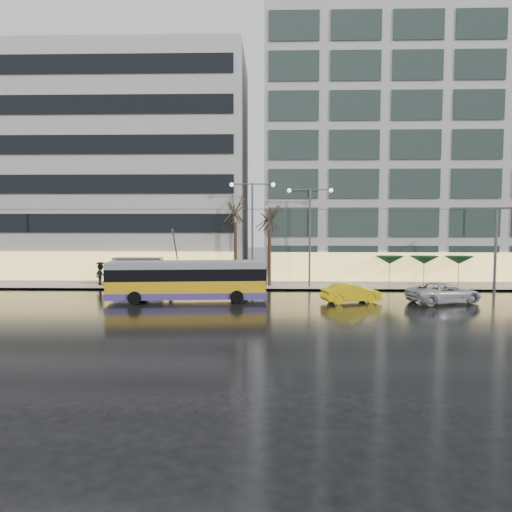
{
  "coord_description": "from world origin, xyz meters",
  "views": [
    {
      "loc": [
        3.43,
        -32.68,
        6.15
      ],
      "look_at": [
        2.47,
        5.0,
        3.24
      ],
      "focal_mm": 35.0,
      "sensor_mm": 36.0,
      "label": 1
    }
  ],
  "objects": [
    {
      "name": "trolleybus",
      "position": [
        -2.56,
        3.46,
        1.45
      ],
      "size": [
        11.68,
        4.77,
        5.34
      ],
      "color": "#EDAE14",
      "rests_on": "ground"
    },
    {
      "name": "building_left",
      "position": [
        -16.0,
        19.0,
        11.15
      ],
      "size": [
        34.0,
        14.0,
        22.0
      ],
      "primitive_type": "cube",
      "color": "#B8B6B0",
      "rests_on": "sidewalk"
    },
    {
      "name": "street_lamp_far",
      "position": [
        7.0,
        10.8,
        5.71
      ],
      "size": [
        3.96,
        0.36,
        8.53
      ],
      "color": "#595B60",
      "rests_on": "sidewalk"
    },
    {
      "name": "taxi_b",
      "position": [
        9.42,
        3.32,
        0.7
      ],
      "size": [
        4.49,
        2.6,
        1.4
      ],
      "primitive_type": "imported",
      "rotation": [
        0.0,
        0.0,
        1.85
      ],
      "color": "yellow",
      "rests_on": "ground"
    },
    {
      "name": "parasol_b",
      "position": [
        17.0,
        11.0,
        2.45
      ],
      "size": [
        2.5,
        2.5,
        2.65
      ],
      "color": "#595B60",
      "rests_on": "sidewalk"
    },
    {
      "name": "sidewalk",
      "position": [
        2.0,
        14.0,
        0.07
      ],
      "size": [
        80.0,
        10.0,
        0.15
      ],
      "primitive_type": "cube",
      "color": "gray",
      "rests_on": "ground"
    },
    {
      "name": "building_right",
      "position": [
        19.0,
        19.0,
        12.65
      ],
      "size": [
        32.0,
        14.0,
        25.0
      ],
      "primitive_type": "cube",
      "color": "#B8B6B0",
      "rests_on": "sidewalk"
    },
    {
      "name": "pedestrian_a",
      "position": [
        -7.06,
        9.42,
        1.64
      ],
      "size": [
        1.26,
        1.27,
        2.19
      ],
      "color": "black",
      "rests_on": "sidewalk"
    },
    {
      "name": "catenary",
      "position": [
        1.0,
        7.94,
        4.25
      ],
      "size": [
        42.24,
        5.12,
        7.0
      ],
      "color": "#595B60",
      "rests_on": "ground"
    },
    {
      "name": "tree_b",
      "position": [
        3.5,
        11.2,
        6.4
      ],
      "size": [
        3.2,
        3.2,
        7.7
      ],
      "color": "black",
      "rests_on": "sidewalk"
    },
    {
      "name": "ground",
      "position": [
        0.0,
        0.0,
        0.0
      ],
      "size": [
        140.0,
        140.0,
        0.0
      ],
      "primitive_type": "plane",
      "color": "black",
      "rests_on": "ground"
    },
    {
      "name": "parasol_a",
      "position": [
        14.0,
        11.0,
        2.45
      ],
      "size": [
        2.5,
        2.5,
        2.65
      ],
      "color": "#595B60",
      "rests_on": "sidewalk"
    },
    {
      "name": "kerb",
      "position": [
        2.0,
        9.05,
        0.07
      ],
      "size": [
        80.0,
        0.1,
        0.15
      ],
      "primitive_type": "cube",
      "color": "slate",
      "rests_on": "ground"
    },
    {
      "name": "bus_shelter",
      "position": [
        -8.38,
        10.69,
        1.96
      ],
      "size": [
        4.2,
        1.6,
        2.51
      ],
      "color": "#595B60",
      "rests_on": "sidewalk"
    },
    {
      "name": "pedestrian_b",
      "position": [
        -5.35,
        11.02,
        0.98
      ],
      "size": [
        1.01,
        0.95,
        1.65
      ],
      "color": "black",
      "rests_on": "sidewalk"
    },
    {
      "name": "tree_a",
      "position": [
        0.5,
        11.0,
        7.09
      ],
      "size": [
        3.2,
        3.2,
        8.4
      ],
      "color": "black",
      "rests_on": "sidewalk"
    },
    {
      "name": "parasol_c",
      "position": [
        20.0,
        11.0,
        2.45
      ],
      "size": [
        2.5,
        2.5,
        2.65
      ],
      "color": "#595B60",
      "rests_on": "sidewalk"
    },
    {
      "name": "pedestrian_c",
      "position": [
        -11.54,
        11.04,
        1.28
      ],
      "size": [
        1.39,
        1.23,
        2.11
      ],
      "color": "black",
      "rests_on": "sidewalk"
    },
    {
      "name": "street_lamp_near",
      "position": [
        2.0,
        10.8,
        5.99
      ],
      "size": [
        3.96,
        0.36,
        9.03
      ],
      "color": "#595B60",
      "rests_on": "sidewalk"
    },
    {
      "name": "sedan_silver",
      "position": [
        16.07,
        3.22,
        0.74
      ],
      "size": [
        5.81,
        3.85,
        1.48
      ],
      "primitive_type": "imported",
      "rotation": [
        0.0,
        0.0,
        1.85
      ],
      "color": "silver",
      "rests_on": "ground"
    }
  ]
}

